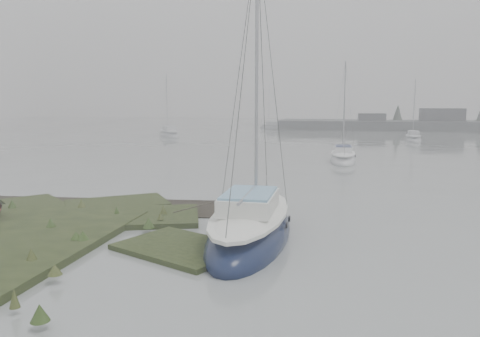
% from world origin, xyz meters
% --- Properties ---
extents(ground, '(160.00, 160.00, 0.00)m').
position_xyz_m(ground, '(0.00, 30.00, 0.00)').
color(ground, slate).
rests_on(ground, ground).
extents(sailboat_main, '(2.37, 7.19, 10.15)m').
position_xyz_m(sailboat_main, '(2.32, 0.98, 0.31)').
color(sailboat_main, black).
rests_on(sailboat_main, ground).
extents(sailboat_white, '(1.91, 5.52, 7.74)m').
position_xyz_m(sailboat_white, '(5.36, 21.06, 0.24)').
color(sailboat_white, silver).
rests_on(sailboat_white, ground).
extents(sailboat_far_a, '(5.00, 5.91, 8.31)m').
position_xyz_m(sailboat_far_a, '(-15.46, 41.77, 0.26)').
color(sailboat_far_a, silver).
rests_on(sailboat_far_a, ground).
extents(sailboat_far_b, '(2.06, 5.28, 7.31)m').
position_xyz_m(sailboat_far_b, '(13.08, 40.85, 0.23)').
color(sailboat_far_b, '#B1B6BC').
rests_on(sailboat_far_b, ground).
extents(sailboat_far_c, '(5.22, 4.56, 7.41)m').
position_xyz_m(sailboat_far_c, '(-5.25, 60.64, 0.23)').
color(sailboat_far_c, silver).
rests_on(sailboat_far_c, ground).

